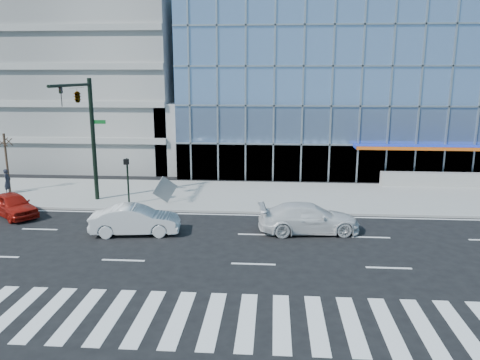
% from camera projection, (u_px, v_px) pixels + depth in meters
% --- Properties ---
extents(ground, '(160.00, 160.00, 0.00)m').
position_uv_depth(ground, '(257.00, 235.00, 24.98)').
color(ground, black).
rests_on(ground, ground).
extents(sidewalk, '(120.00, 8.00, 0.15)m').
position_uv_depth(sidewalk, '(261.00, 196.00, 32.75)').
color(sidewalk, gray).
rests_on(sidewalk, ground).
extents(theatre_building, '(42.00, 26.00, 15.00)m').
position_uv_depth(theatre_building, '(404.00, 83.00, 47.63)').
color(theatre_building, '#6E8CB8').
rests_on(theatre_building, ground).
extents(parking_garage, '(24.00, 24.00, 20.00)m').
position_uv_depth(parking_garage, '(78.00, 59.00, 49.49)').
color(parking_garage, gray).
rests_on(parking_garage, ground).
extents(ramp_block, '(6.00, 8.00, 6.00)m').
position_uv_depth(ramp_block, '(198.00, 135.00, 42.26)').
color(ramp_block, gray).
rests_on(ramp_block, ground).
extents(traffic_signal, '(1.14, 5.74, 8.00)m').
position_uv_depth(traffic_signal, '(82.00, 111.00, 28.85)').
color(traffic_signal, black).
rests_on(traffic_signal, sidewalk).
extents(ped_signal_post, '(0.30, 0.33, 3.00)m').
position_uv_depth(ped_signal_post, '(127.00, 174.00, 29.92)').
color(ped_signal_post, black).
rests_on(ped_signal_post, sidewalk).
extents(street_tree_near, '(1.10, 1.10, 4.23)m').
position_uv_depth(street_tree_near, '(4.00, 142.00, 32.72)').
color(street_tree_near, '#332319').
rests_on(street_tree_near, sidewalk).
extents(white_suv, '(5.65, 2.82, 1.58)m').
position_uv_depth(white_suv, '(309.00, 218.00, 25.23)').
color(white_suv, silver).
rests_on(white_suv, ground).
extents(white_sedan, '(4.86, 2.22, 1.54)m').
position_uv_depth(white_sedan, '(135.00, 220.00, 24.94)').
color(white_sedan, silver).
rests_on(white_sedan, ground).
extents(red_sedan, '(4.31, 3.89, 1.42)m').
position_uv_depth(red_sedan, '(13.00, 205.00, 28.10)').
color(red_sedan, '#9C140C').
rests_on(red_sedan, ground).
extents(pedestrian, '(0.47, 0.67, 1.74)m').
position_uv_depth(pedestrian, '(7.00, 181.00, 32.88)').
color(pedestrian, black).
rests_on(pedestrian, sidewalk).
extents(tilted_panel, '(1.43, 1.22, 1.82)m').
position_uv_depth(tilted_panel, '(165.00, 189.00, 30.38)').
color(tilted_panel, gray).
rests_on(tilted_panel, sidewalk).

